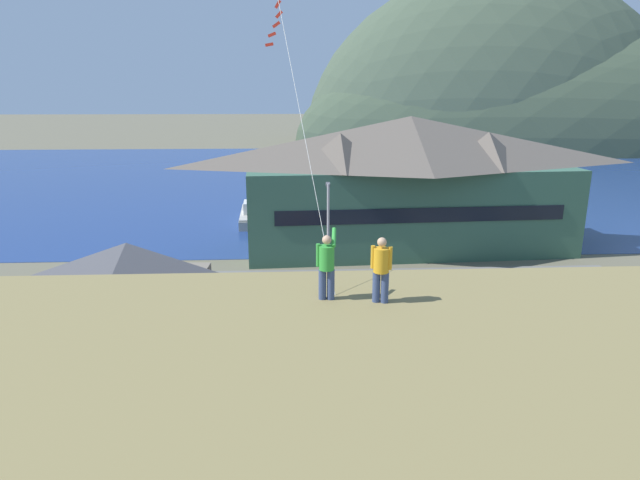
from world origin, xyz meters
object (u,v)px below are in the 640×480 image
(harbor_lodge, at_px, (409,180))
(parked_car_back_row_left, at_px, (502,345))
(moored_boat_wharfside, at_px, (254,215))
(parked_car_back_row_right, at_px, (406,360))
(parked_car_mid_row_near, at_px, (327,296))
(storage_shed_waterside, at_px, (362,220))
(parked_car_front_row_red, at_px, (284,359))
(parked_car_mid_row_center, at_px, (45,305))
(parking_light_pole, at_px, (328,231))
(person_kite_flyer, at_px, (327,265))
(person_companion, at_px, (381,268))
(parked_car_lone_by_shed, at_px, (467,303))
(parked_car_mid_row_far, at_px, (614,297))
(storage_shed_near_lot, at_px, (131,290))
(wharf_dock, at_px, (290,212))

(harbor_lodge, height_order, parked_car_back_row_left, harbor_lodge)
(moored_boat_wharfside, height_order, parked_car_back_row_right, moored_boat_wharfside)
(harbor_lodge, distance_m, parked_car_mid_row_near, 15.85)
(storage_shed_waterside, bearing_deg, parked_car_front_row_red, -106.09)
(parked_car_mid_row_center, height_order, parking_light_pole, parking_light_pole)
(person_kite_flyer, height_order, person_companion, person_kite_flyer)
(parked_car_lone_by_shed, height_order, person_companion, person_companion)
(parked_car_mid_row_far, distance_m, parked_car_back_row_right, 15.28)
(parked_car_back_row_left, bearing_deg, moored_boat_wharfside, 114.59)
(parked_car_back_row_left, xyz_separation_m, parked_car_back_row_right, (-4.77, -1.22, 0.00))
(harbor_lodge, height_order, storage_shed_waterside, harbor_lodge)
(storage_shed_near_lot, relative_size, parked_car_front_row_red, 1.92)
(parked_car_mid_row_near, bearing_deg, person_companion, -88.78)
(harbor_lodge, relative_size, parking_light_pole, 3.94)
(parked_car_back_row_left, relative_size, person_companion, 2.47)
(harbor_lodge, height_order, storage_shed_near_lot, harbor_lodge)
(moored_boat_wharfside, xyz_separation_m, parked_car_mid_row_far, (22.48, -24.09, 0.34))
(parking_light_pole, bearing_deg, harbor_lodge, 54.46)
(moored_boat_wharfside, distance_m, parked_car_back_row_right, 32.34)
(parked_car_back_row_left, xyz_separation_m, parked_car_mid_row_far, (8.81, 5.78, 0.00))
(parked_car_mid_row_near, distance_m, parked_car_back_row_right, 8.40)
(parked_car_lone_by_shed, relative_size, person_kite_flyer, 2.32)
(storage_shed_waterside, distance_m, parking_light_pole, 11.25)
(parking_light_pole, xyz_separation_m, person_companion, (0.11, -19.45, 4.02))
(moored_boat_wharfside, distance_m, parked_car_lone_by_shed, 28.21)
(parked_car_lone_by_shed, relative_size, parked_car_mid_row_center, 1.01)
(parked_car_mid_row_center, bearing_deg, wharf_dock, 63.12)
(person_companion, bearing_deg, parked_car_mid_row_center, 135.96)
(moored_boat_wharfside, xyz_separation_m, parked_car_lone_by_shed, (13.64, -24.69, 0.34))
(storage_shed_near_lot, bearing_deg, moored_boat_wharfside, 80.39)
(harbor_lodge, bearing_deg, parked_car_front_row_red, -115.20)
(parked_car_mid_row_far, height_order, parked_car_lone_by_shed, same)
(wharf_dock, distance_m, parked_car_front_row_red, 33.56)
(parked_car_mid_row_far, bearing_deg, person_companion, -136.77)
(parked_car_mid_row_near, xyz_separation_m, parked_car_mid_row_center, (-15.77, -0.53, 0.00))
(moored_boat_wharfside, height_order, person_kite_flyer, person_kite_flyer)
(parked_car_mid_row_near, xyz_separation_m, parked_car_back_row_right, (3.00, -7.85, 0.00))
(parked_car_front_row_red, relative_size, parked_car_mid_row_far, 1.00)
(parked_car_mid_row_far, height_order, parked_car_mid_row_near, same)
(moored_boat_wharfside, distance_m, parked_car_mid_row_far, 32.95)
(wharf_dock, relative_size, parked_car_mid_row_center, 3.47)
(parked_car_mid_row_near, bearing_deg, moored_boat_wharfside, 104.25)
(harbor_lodge, height_order, parked_car_mid_row_far, harbor_lodge)
(storage_shed_near_lot, xyz_separation_m, parked_car_lone_by_shed, (18.05, 1.32, -1.65))
(parked_car_mid_row_center, xyz_separation_m, parking_light_pole, (16.00, 3.87, 3.07))
(parked_car_front_row_red, relative_size, person_kite_flyer, 2.28)
(parked_car_mid_row_far, relative_size, parked_car_mid_row_near, 0.99)
(parked_car_front_row_red, relative_size, parked_car_mid_row_near, 0.99)
(moored_boat_wharfside, bearing_deg, harbor_lodge, -36.95)
(parked_car_mid_row_far, height_order, parked_car_back_row_right, same)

